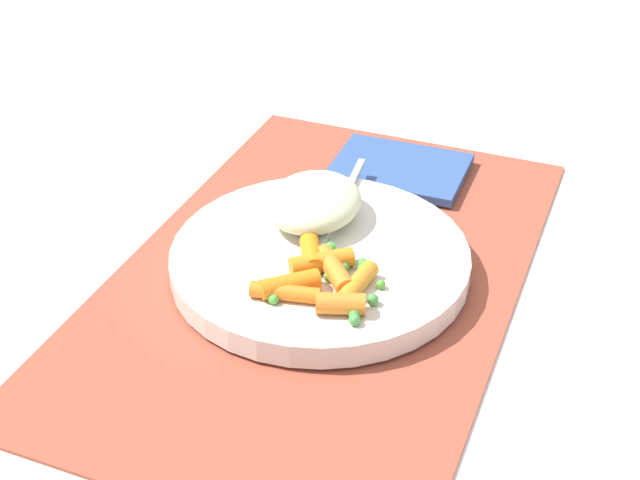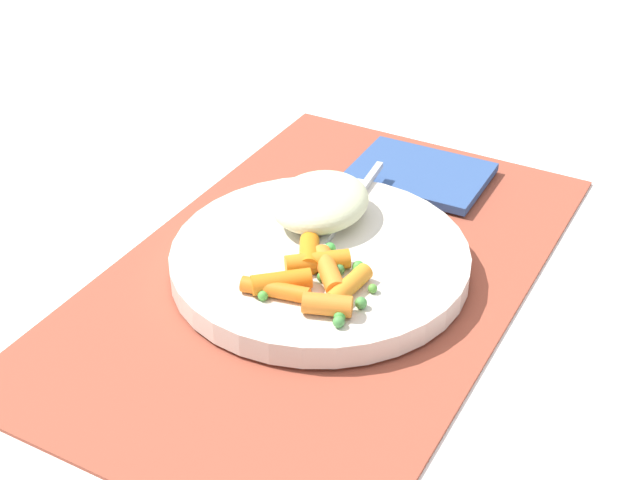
{
  "view_description": "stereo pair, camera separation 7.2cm",
  "coord_description": "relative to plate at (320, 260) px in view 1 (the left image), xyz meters",
  "views": [
    {
      "loc": [
        0.57,
        0.23,
        0.44
      ],
      "look_at": [
        0.0,
        0.0,
        0.04
      ],
      "focal_mm": 51.27,
      "sensor_mm": 36.0,
      "label": 1
    },
    {
      "loc": [
        0.54,
        0.29,
        0.44
      ],
      "look_at": [
        0.0,
        0.0,
        0.04
      ],
      "focal_mm": 51.27,
      "sensor_mm": 36.0,
      "label": 2
    }
  ],
  "objects": [
    {
      "name": "pea_scatter",
      "position": [
        0.04,
        0.03,
        0.01
      ],
      "size": [
        0.08,
        0.08,
        0.01
      ],
      "color": "#59AA3D",
      "rests_on": "plate"
    },
    {
      "name": "carrot_portion",
      "position": [
        0.04,
        0.02,
        0.02
      ],
      "size": [
        0.09,
        0.09,
        0.02
      ],
      "color": "orange",
      "rests_on": "plate"
    },
    {
      "name": "ground_plane",
      "position": [
        0.0,
        0.0,
        -0.02
      ],
      "size": [
        2.4,
        2.4,
        0.0
      ],
      "primitive_type": "plane",
      "color": "white"
    },
    {
      "name": "placemat",
      "position": [
        0.0,
        0.0,
        -0.01
      ],
      "size": [
        0.51,
        0.32,
        0.01
      ],
      "primitive_type": "cube",
      "color": "#9E4733",
      "rests_on": "ground_plane"
    },
    {
      "name": "fork",
      "position": [
        -0.03,
        -0.0,
        0.01
      ],
      "size": [
        0.19,
        0.03,
        0.01
      ],
      "color": "silver",
      "rests_on": "plate"
    },
    {
      "name": "plate",
      "position": [
        0.0,
        0.0,
        0.0
      ],
      "size": [
        0.24,
        0.24,
        0.02
      ],
      "primitive_type": "cylinder",
      "color": "silver",
      "rests_on": "placemat"
    },
    {
      "name": "napkin",
      "position": [
        -0.18,
        0.01,
        -0.01
      ],
      "size": [
        0.1,
        0.13,
        0.01
      ],
      "primitive_type": "cube",
      "rotation": [
        0.0,
        0.0,
        0.02
      ],
      "color": "#33518C",
      "rests_on": "placemat"
    },
    {
      "name": "rice_mound",
      "position": [
        -0.04,
        -0.02,
        0.03
      ],
      "size": [
        0.09,
        0.08,
        0.03
      ],
      "primitive_type": "ellipsoid",
      "color": "beige",
      "rests_on": "plate"
    }
  ]
}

